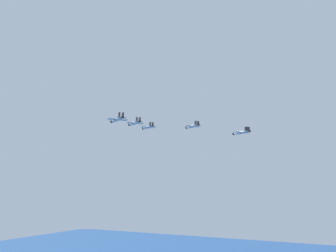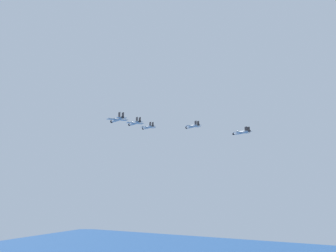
{
  "view_description": "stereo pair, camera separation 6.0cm",
  "coord_description": "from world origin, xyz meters",
  "px_view_note": "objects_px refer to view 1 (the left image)",
  "views": [
    {
      "loc": [
        211.85,
        88.66,
        111.64
      ],
      "look_at": [
        39.08,
        -5.19,
        141.21
      ],
      "focal_mm": 41.97,
      "sensor_mm": 36.0,
      "label": 1
    },
    {
      "loc": [
        211.82,
        88.72,
        111.64
      ],
      "look_at": [
        39.08,
        -5.19,
        141.21
      ],
      "focal_mm": 41.97,
      "sensor_mm": 36.0,
      "label": 2
    }
  ],
  "objects_px": {
    "jet_right_wingman": "(192,126)",
    "jet_left_outer": "(117,119)",
    "jet_left_wingman": "(134,123)",
    "jet_lead": "(148,127)",
    "jet_right_outer": "(241,132)"
  },
  "relations": [
    {
      "from": "jet_left_wingman",
      "to": "jet_right_wingman",
      "type": "bearing_deg",
      "value": -90.36
    },
    {
      "from": "jet_left_wingman",
      "to": "jet_left_outer",
      "type": "bearing_deg",
      "value": 139.28
    },
    {
      "from": "jet_right_wingman",
      "to": "jet_right_outer",
      "type": "xyz_separation_m",
      "value": [
        -3.43,
        25.94,
        -4.57
      ]
    },
    {
      "from": "jet_left_wingman",
      "to": "jet_left_outer",
      "type": "height_order",
      "value": "jet_left_wingman"
    },
    {
      "from": "jet_left_wingman",
      "to": "jet_left_outer",
      "type": "relative_size",
      "value": 0.97
    },
    {
      "from": "jet_left_wingman",
      "to": "jet_right_outer",
      "type": "height_order",
      "value": "jet_left_wingman"
    },
    {
      "from": "jet_left_wingman",
      "to": "jet_right_outer",
      "type": "bearing_deg",
      "value": -111.77
    },
    {
      "from": "jet_left_wingman",
      "to": "jet_right_wingman",
      "type": "xyz_separation_m",
      "value": [
        -28.48,
        18.38,
        0.83
      ]
    },
    {
      "from": "jet_lead",
      "to": "jet_right_wingman",
      "type": "height_order",
      "value": "jet_lead"
    },
    {
      "from": "jet_lead",
      "to": "jet_right_wingman",
      "type": "distance_m",
      "value": 26.18
    },
    {
      "from": "jet_right_wingman",
      "to": "jet_right_outer",
      "type": "bearing_deg",
      "value": -138.52
    },
    {
      "from": "jet_right_wingman",
      "to": "jet_left_outer",
      "type": "distance_m",
      "value": 54.71
    },
    {
      "from": "jet_left_outer",
      "to": "jet_right_wingman",
      "type": "bearing_deg",
      "value": -68.59
    },
    {
      "from": "jet_right_wingman",
      "to": "jet_left_outer",
      "type": "bearing_deg",
      "value": 112.53
    },
    {
      "from": "jet_lead",
      "to": "jet_right_wingman",
      "type": "xyz_separation_m",
      "value": [
        -3.43,
        25.94,
        -0.87
      ]
    }
  ]
}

